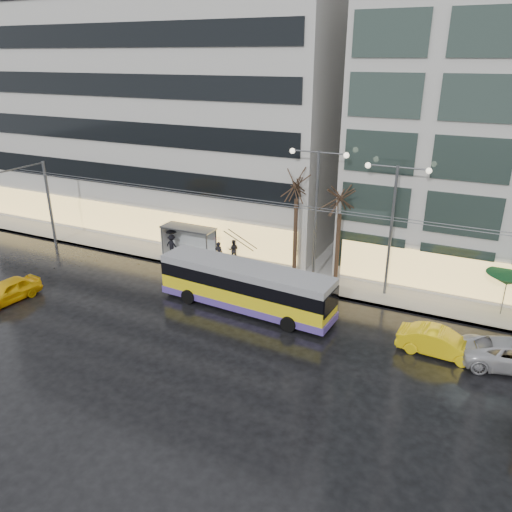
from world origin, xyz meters
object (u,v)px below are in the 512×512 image
Objects in this scene: street_lamp_near at (317,199)px; taxi_a at (7,291)px; bus_shelter at (186,234)px; trolleybus at (245,288)px.

street_lamp_near is 20.88m from taxi_a.
trolleybus is at bearing -34.93° from bus_shelter.
taxi_a is (-14.24, -5.74, -0.69)m from trolleybus.
street_lamp_near reaches higher than bus_shelter.
bus_shelter is at bearing 67.08° from taxi_a.
street_lamp_near is at bearing 40.62° from taxi_a.
bus_shelter reaches higher than taxi_a.
trolleybus is 9.68m from bus_shelter.
trolleybus is 7.67m from street_lamp_near.
bus_shelter is 11.14m from street_lamp_near.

